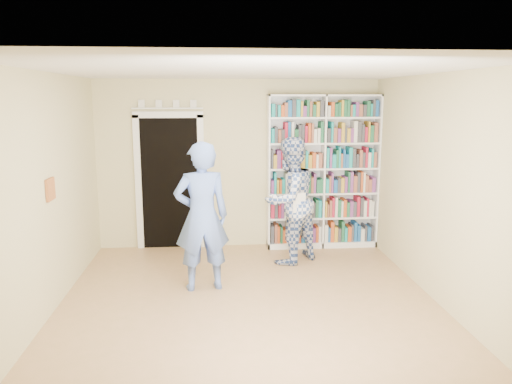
% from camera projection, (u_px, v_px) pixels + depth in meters
% --- Properties ---
extents(floor, '(5.00, 5.00, 0.00)m').
position_uv_depth(floor, '(249.00, 307.00, 5.85)').
color(floor, '#A88251').
rests_on(floor, ground).
extents(ceiling, '(5.00, 5.00, 0.00)m').
position_uv_depth(ceiling, '(249.00, 71.00, 5.35)').
color(ceiling, white).
rests_on(ceiling, wall_back).
extents(wall_back, '(4.50, 0.00, 4.50)m').
position_uv_depth(wall_back, '(238.00, 164.00, 8.05)').
color(wall_back, beige).
rests_on(wall_back, floor).
extents(wall_left, '(0.00, 5.00, 5.00)m').
position_uv_depth(wall_left, '(43.00, 197.00, 5.42)').
color(wall_left, beige).
rests_on(wall_left, floor).
extents(wall_right, '(0.00, 5.00, 5.00)m').
position_uv_depth(wall_right, '(442.00, 191.00, 5.78)').
color(wall_right, beige).
rests_on(wall_right, floor).
extents(bookshelf, '(1.79, 0.34, 2.46)m').
position_uv_depth(bookshelf, '(323.00, 171.00, 8.03)').
color(bookshelf, white).
rests_on(bookshelf, floor).
extents(doorway, '(1.10, 0.08, 2.43)m').
position_uv_depth(doorway, '(170.00, 176.00, 7.97)').
color(doorway, black).
rests_on(doorway, floor).
extents(wall_art, '(0.03, 0.25, 0.25)m').
position_uv_depth(wall_art, '(50.00, 189.00, 5.61)').
color(wall_art, brown).
rests_on(wall_art, wall_left).
extents(man_blue, '(0.76, 0.56, 1.89)m').
position_uv_depth(man_blue, '(202.00, 217.00, 6.24)').
color(man_blue, '#5E7ED2').
rests_on(man_blue, floor).
extents(man_plaid, '(1.14, 1.11, 1.86)m').
position_uv_depth(man_plaid, '(290.00, 201.00, 7.29)').
color(man_plaid, '#2D488B').
rests_on(man_plaid, floor).
extents(paper_sheet, '(0.19, 0.07, 0.28)m').
position_uv_depth(paper_sheet, '(299.00, 203.00, 7.06)').
color(paper_sheet, white).
rests_on(paper_sheet, man_plaid).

